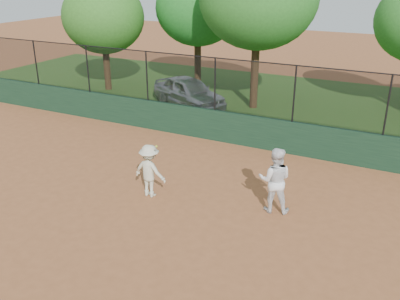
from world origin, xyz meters
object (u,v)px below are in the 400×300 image
at_px(parked_car, 189,92).
at_px(tree_0, 103,17).
at_px(player_main, 150,171).
at_px(player_second, 275,180).
at_px(tree_1, 198,9).

xyz_separation_m(parked_car, tree_0, (-5.50, 0.90, 3.12)).
relative_size(player_main, tree_0, 0.31).
bearing_deg(player_main, player_second, 12.68).
height_order(player_second, tree_1, tree_1).
xyz_separation_m(player_second, tree_0, (-12.25, 8.60, 2.91)).
bearing_deg(player_main, tree_1, 110.71).
xyz_separation_m(player_main, tree_1, (-4.41, 11.66, 3.45)).
bearing_deg(tree_1, parked_car, -70.18).
height_order(parked_car, tree_1, tree_1).
bearing_deg(tree_0, player_second, -35.08).
height_order(parked_car, player_main, player_main).
distance_m(player_second, player_main, 3.57).
bearing_deg(player_second, tree_0, -49.78).
bearing_deg(tree_1, tree_0, -152.51).
relative_size(parked_car, player_main, 2.33).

